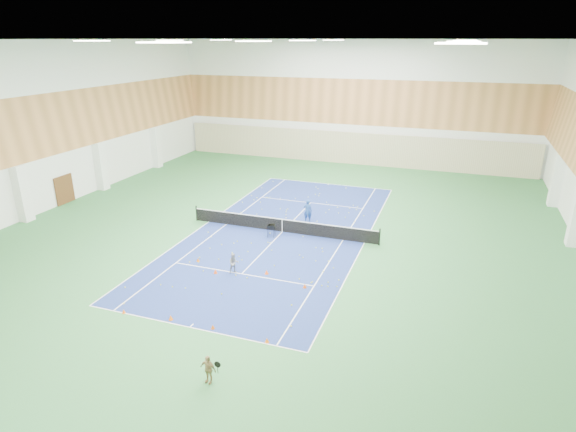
{
  "coord_description": "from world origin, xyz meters",
  "views": [
    {
      "loc": [
        10.23,
        -27.65,
        12.06
      ],
      "look_at": [
        1.14,
        -2.06,
        2.0
      ],
      "focal_mm": 30.0,
      "sensor_mm": 36.0,
      "label": 1
    }
  ],
  "objects_px": {
    "tennis_net": "(282,224)",
    "ball_cart": "(271,231)",
    "coach": "(308,211)",
    "child_apron": "(208,369)",
    "child_court": "(234,263)"
  },
  "relations": [
    {
      "from": "child_court",
      "to": "coach",
      "type": "bearing_deg",
      "value": 45.57
    },
    {
      "from": "tennis_net",
      "to": "coach",
      "type": "height_order",
      "value": "coach"
    },
    {
      "from": "coach",
      "to": "child_court",
      "type": "height_order",
      "value": "coach"
    },
    {
      "from": "child_apron",
      "to": "ball_cart",
      "type": "height_order",
      "value": "child_apron"
    },
    {
      "from": "child_court",
      "to": "child_apron",
      "type": "bearing_deg",
      "value": -105.48
    },
    {
      "from": "coach",
      "to": "child_court",
      "type": "distance_m",
      "value": 8.91
    },
    {
      "from": "tennis_net",
      "to": "ball_cart",
      "type": "bearing_deg",
      "value": -112.07
    },
    {
      "from": "tennis_net",
      "to": "coach",
      "type": "bearing_deg",
      "value": 66.96
    },
    {
      "from": "coach",
      "to": "child_court",
      "type": "bearing_deg",
      "value": 75.73
    },
    {
      "from": "child_apron",
      "to": "ball_cart",
      "type": "distance_m",
      "value": 14.14
    },
    {
      "from": "tennis_net",
      "to": "ball_cart",
      "type": "distance_m",
      "value": 1.05
    },
    {
      "from": "tennis_net",
      "to": "child_apron",
      "type": "xyz_separation_m",
      "value": [
        2.53,
        -14.8,
        0.03
      ]
    },
    {
      "from": "tennis_net",
      "to": "child_court",
      "type": "xyz_separation_m",
      "value": [
        -0.45,
        -6.4,
        0.03
      ]
    },
    {
      "from": "coach",
      "to": "child_apron",
      "type": "bearing_deg",
      "value": 90.2
    },
    {
      "from": "child_court",
      "to": "ball_cart",
      "type": "distance_m",
      "value": 5.44
    }
  ]
}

